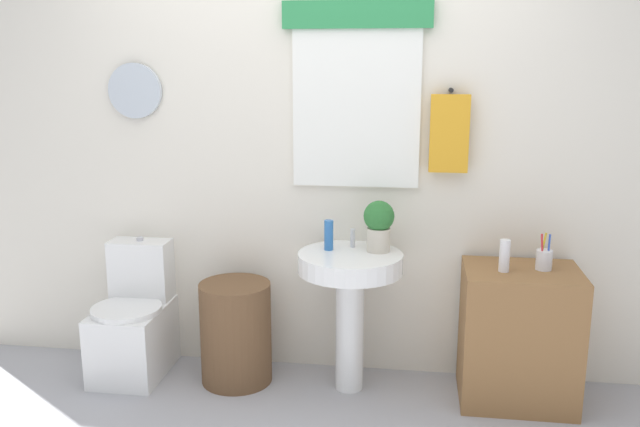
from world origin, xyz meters
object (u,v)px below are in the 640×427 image
object	(u,v)px
laundry_hamper	(236,332)
toilet	(135,323)
wooden_cabinet	(518,336)
soap_bottle	(329,235)
lotion_bottle	(504,256)
pedestal_sink	(350,285)
potted_plant	(379,223)
toothbrush_cup	(544,259)

from	to	relation	value
laundry_hamper	toilet	bearing A→B (deg)	176.66
wooden_cabinet	soap_bottle	xyz separation A→B (m)	(-0.99, 0.05, 0.48)
wooden_cabinet	lotion_bottle	world-z (taller)	lotion_bottle
toilet	lotion_bottle	world-z (taller)	lotion_bottle
lotion_bottle	laundry_hamper	bearing A→B (deg)	178.35
wooden_cabinet	pedestal_sink	bearing A→B (deg)	180.00
laundry_hamper	potted_plant	distance (m)	0.99
potted_plant	pedestal_sink	bearing A→B (deg)	-156.80
toothbrush_cup	lotion_bottle	bearing A→B (deg)	-163.36
laundry_hamper	wooden_cabinet	distance (m)	1.49
toilet	wooden_cabinet	xyz separation A→B (m)	(2.09, -0.03, 0.07)
soap_bottle	toothbrush_cup	bearing A→B (deg)	-1.57
wooden_cabinet	toothbrush_cup	xyz separation A→B (m)	(0.10, 0.02, 0.41)
pedestal_sink	wooden_cabinet	world-z (taller)	pedestal_sink
toilet	pedestal_sink	world-z (taller)	pedestal_sink
toothbrush_cup	laundry_hamper	bearing A→B (deg)	-179.28
pedestal_sink	lotion_bottle	world-z (taller)	lotion_bottle
pedestal_sink	toothbrush_cup	bearing A→B (deg)	1.19
laundry_hamper	potted_plant	world-z (taller)	potted_plant
lotion_bottle	toothbrush_cup	size ratio (longest dim) A/B	0.87
toilet	pedestal_sink	xyz separation A→B (m)	(1.22, -0.03, 0.30)
soap_bottle	toothbrush_cup	world-z (taller)	soap_bottle
potted_plant	toothbrush_cup	bearing A→B (deg)	-2.76
pedestal_sink	lotion_bottle	distance (m)	0.80
lotion_bottle	toilet	bearing A→B (deg)	177.85
toilet	potted_plant	bearing A→B (deg)	1.07
laundry_hamper	lotion_bottle	size ratio (longest dim) A/B	3.46
laundry_hamper	potted_plant	bearing A→B (deg)	4.50
lotion_bottle	toothbrush_cup	distance (m)	0.21
soap_bottle	toothbrush_cup	xyz separation A→B (m)	(1.09, -0.03, -0.08)
laundry_hamper	wooden_cabinet	size ratio (longest dim) A/B	0.79
pedestal_sink	toilet	bearing A→B (deg)	178.37
toilet	potted_plant	distance (m)	1.49
pedestal_sink	wooden_cabinet	distance (m)	0.90
wooden_cabinet	toothbrush_cup	distance (m)	0.42
pedestal_sink	wooden_cabinet	bearing A→B (deg)	-0.00
pedestal_sink	lotion_bottle	xyz separation A→B (m)	(0.77, -0.04, 0.21)
potted_plant	toothbrush_cup	distance (m)	0.84
potted_plant	lotion_bottle	size ratio (longest dim) A/B	1.66
wooden_cabinet	toothbrush_cup	bearing A→B (deg)	11.30
soap_bottle	toothbrush_cup	distance (m)	1.09
pedestal_sink	soap_bottle	bearing A→B (deg)	157.38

